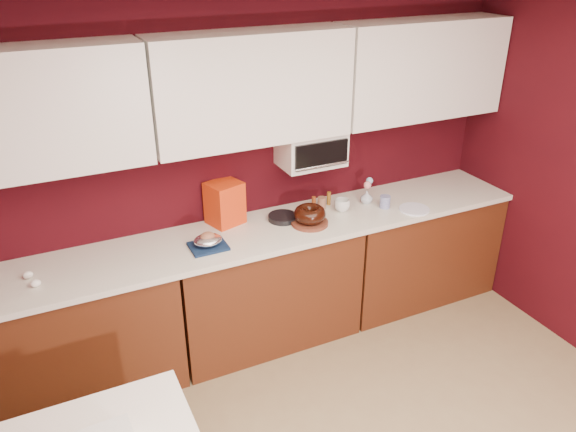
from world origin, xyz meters
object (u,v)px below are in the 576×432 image
Objects in this scene: pandoro_box at (225,203)px; flower_vase at (367,196)px; toaster_oven at (311,148)px; bundt_cake at (310,214)px; foil_ham_nest at (208,240)px; blue_jar at (385,202)px; coffee_mug at (342,204)px.

pandoro_box is 1.09m from flower_vase.
bundt_cake is (-0.12, -0.23, -0.39)m from toaster_oven.
toaster_oven reaches higher than pandoro_box.
foil_ham_nest is 0.61× the size of pandoro_box.
foil_ham_nest is (-0.75, -0.01, -0.03)m from bundt_cake.
toaster_oven is at bearing 156.40° from blue_jar.
coffee_mug is (1.07, 0.10, 0.00)m from foil_ham_nest.
bundt_cake is 0.75m from foil_ham_nest.
foil_ham_nest is 1.38m from blue_jar.
toaster_oven is 2.44× the size of foil_ham_nest.
blue_jar is at bearing -15.26° from coffee_mug.
pandoro_box is at bearing 166.50° from blue_jar.
coffee_mug reaches higher than blue_jar.
bundt_cake is at bearing 0.82° from foil_ham_nest.
coffee_mug is (0.32, 0.09, -0.02)m from bundt_cake.
pandoro_box is (-0.64, 0.05, -0.32)m from toaster_oven.
coffee_mug and flower_vase have the same top height.
flower_vase reaches higher than foil_ham_nest.
foil_ham_nest is 0.38m from pandoro_box.
pandoro_box is 2.75× the size of flower_vase.
bundt_cake is 0.74× the size of pandoro_box.
blue_jar is at bearing -31.02° from pandoro_box.
toaster_oven reaches higher than coffee_mug.
blue_jar is (1.16, -0.28, -0.11)m from pandoro_box.
flower_vase is (0.43, -0.10, -0.42)m from toaster_oven.
flower_vase is (1.08, -0.15, -0.10)m from pandoro_box.
toaster_oven reaches higher than blue_jar.
blue_jar is (1.38, 0.02, -0.01)m from foil_ham_nest.
bundt_cake is 0.64m from blue_jar.
blue_jar is (0.32, -0.09, -0.01)m from coffee_mug.
foil_ham_nest is (-0.87, -0.24, -0.42)m from toaster_oven.
coffee_mug is at bearing 164.74° from blue_jar.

